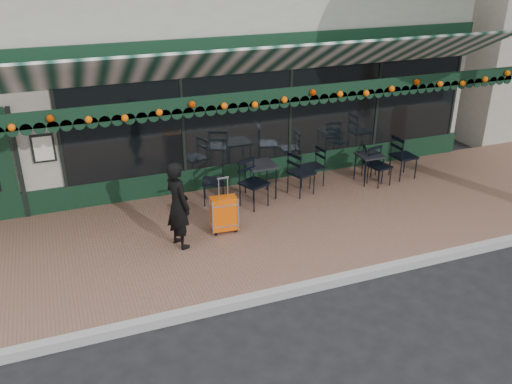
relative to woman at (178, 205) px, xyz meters
name	(u,v)px	position (x,y,z in m)	size (l,w,h in m)	color
ground	(310,287)	(1.66, -1.80, -0.93)	(80.00, 80.00, 0.00)	black
sidewalk	(264,227)	(1.66, 0.20, -0.86)	(18.00, 4.00, 0.15)	brown
curb	(312,286)	(1.66, -1.88, -0.86)	(18.00, 0.16, 0.15)	#9E9E99
restaurant_building	(183,57)	(1.66, 6.04, 1.34)	(12.00, 9.60, 4.50)	gray
woman	(178,205)	(0.00, 0.00, 0.00)	(0.57, 0.37, 1.57)	black
suitcase	(224,214)	(0.88, 0.19, -0.42)	(0.49, 0.30, 1.08)	#EC5207
cafe_table_a	(370,157)	(4.59, 1.26, -0.20)	(0.53, 0.53, 0.65)	black
cafe_table_b	(261,167)	(2.07, 1.40, -0.12)	(0.59, 0.59, 0.73)	black
chair_a_left	(313,167)	(3.35, 1.54, -0.36)	(0.43, 0.43, 0.85)	black
chair_a_right	(371,162)	(4.74, 1.41, -0.40)	(0.39, 0.39, 0.77)	black
chair_a_front	(380,167)	(4.73, 1.03, -0.36)	(0.42, 0.42, 0.85)	black
chair_a_extra	(404,157)	(5.46, 1.21, -0.29)	(0.50, 0.50, 0.99)	black
chair_b_left	(213,182)	(1.06, 1.45, -0.32)	(0.46, 0.46, 0.92)	black
chair_b_right	(301,173)	(2.91, 1.21, -0.31)	(0.48, 0.48, 0.96)	black
chair_b_front	(254,184)	(1.77, 1.01, -0.29)	(0.49, 0.49, 0.98)	black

